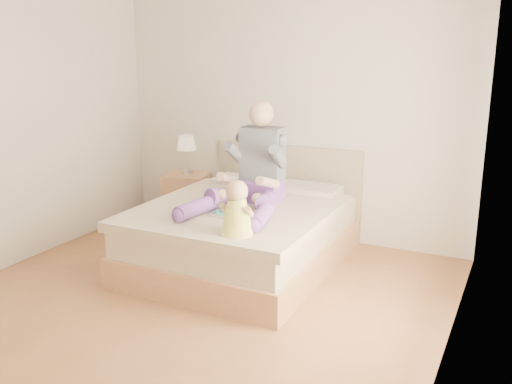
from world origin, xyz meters
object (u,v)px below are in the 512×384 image
at_px(adult, 254,174).
at_px(tray, 239,212).
at_px(bed, 246,231).
at_px(nightstand, 188,199).
at_px(baby, 238,212).

distance_m(adult, tray, 0.46).
bearing_deg(tray, bed, 110.35).
bearing_deg(nightstand, bed, -45.63).
bearing_deg(tray, baby, -61.75).
distance_m(bed, baby, 1.04).
height_order(adult, tray, adult).
relative_size(nightstand, tray, 1.38).
bearing_deg(tray, nightstand, 139.50).
bearing_deg(adult, tray, -85.60).
distance_m(bed, tray, 0.53).
relative_size(bed, baby, 4.95).
relative_size(bed, nightstand, 3.65).
distance_m(adult, baby, 0.88).
xyz_separation_m(bed, baby, (0.36, -0.85, 0.47)).
height_order(bed, nightstand, bed).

